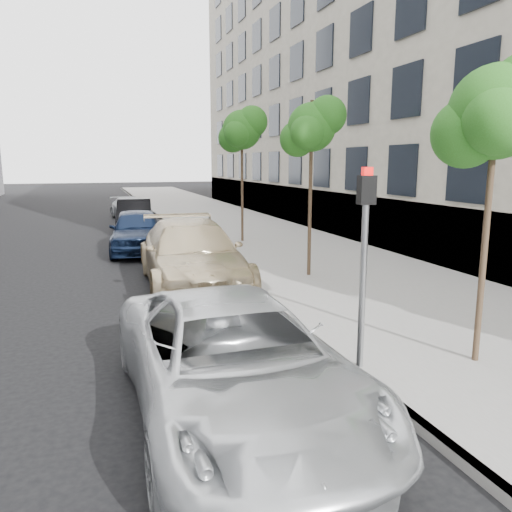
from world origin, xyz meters
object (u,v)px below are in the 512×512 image
tree_near (498,112)px  sedan_blue (137,230)px  sedan_black (134,215)px  signal_pole (364,245)px  tree_mid (312,127)px  tree_far (242,130)px  minivan (233,361)px  suv (192,255)px  sedan_rear (131,208)px

tree_near → sedan_blue: tree_near is taller
tree_near → sedan_black: (-3.79, 18.58, -3.24)m
signal_pole → tree_mid: bearing=78.1°
sedan_black → tree_far: bearing=-50.2°
tree_near → minivan: size_ratio=0.85×
tree_mid → sedan_blue: size_ratio=1.05×
tree_near → signal_pole: bearing=169.6°
tree_far → signal_pole: tree_far is taller
signal_pole → minivan: size_ratio=0.55×
tree_mid → suv: 4.70m
tree_near → sedan_black: size_ratio=1.03×
tree_far → minivan: (-4.15, -13.30, -3.73)m
tree_near → minivan: 5.26m
tree_far → signal_pole: 13.02m
tree_mid → tree_far: bearing=90.0°
sedan_rear → minivan: bearing=-100.2°
tree_near → sedan_blue: 13.63m
minivan → sedan_black: (0.35, 18.88, -0.02)m
minivan → suv: (0.82, 6.93, 0.10)m
tree_near → sedan_black: tree_near is taller
tree_far → tree_near: bearing=-90.0°
sedan_black → sedan_rear: 5.04m
signal_pole → sedan_black: (-1.87, 18.23, -1.31)m
tree_far → signal_pole: size_ratio=1.72×
tree_near → sedan_blue: bearing=108.5°
sedan_black → minivan: bearing=-85.5°
tree_near → tree_far: size_ratio=0.89×
tree_mid → suv: size_ratio=0.81×
tree_near → tree_far: tree_far is taller
tree_far → suv: size_ratio=0.88×
tree_near → tree_mid: size_ratio=0.97×
tree_near → minivan: tree_near is taller
signal_pole → sedan_black: signal_pole is taller
sedan_blue → sedan_black: sedan_blue is taller
tree_far → sedan_rear: tree_far is taller
tree_near → sedan_blue: (-4.21, 12.56, -3.20)m
signal_pole → sedan_rear: 23.36m
tree_near → suv: (-3.33, 6.63, -3.12)m
sedan_blue → tree_mid: bearing=-49.5°
sedan_black → suv: bearing=-82.2°
minivan → sedan_black: minivan is taller
sedan_rear → tree_near: bearing=-90.2°
tree_far → suv: tree_far is taller
signal_pole → sedan_rear: (-1.67, 23.26, -1.44)m
suv → tree_mid: bearing=-0.1°
tree_far → sedan_rear: (-3.60, 10.61, -3.88)m
tree_mid → minivan: tree_mid is taller
sedan_black → sedan_rear: sedan_black is taller
tree_mid → signal_pole: tree_mid is taller
tree_mid → signal_pole: size_ratio=1.59×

